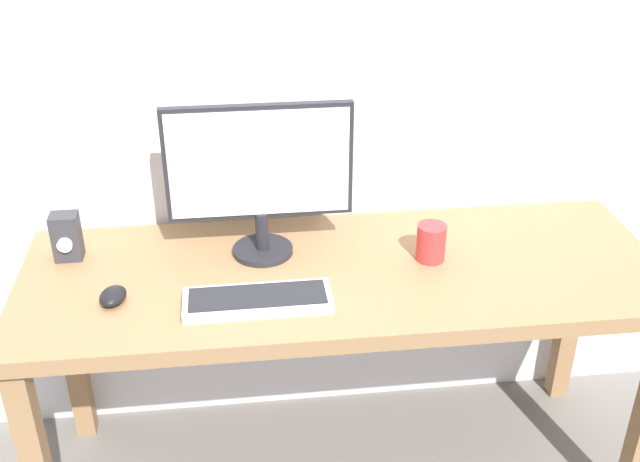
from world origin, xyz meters
The scene contains 6 objects.
desk centered at (0.00, 0.00, 0.65)m, with size 1.74×0.63×0.74m.
monitor centered at (-0.21, 0.12, 0.98)m, with size 0.50×0.17×0.43m.
keyboard_primary centered at (-0.24, -0.15, 0.75)m, with size 0.37×0.13×0.03m.
mouse centered at (-0.60, -0.09, 0.76)m, with size 0.06×0.09×0.04m, color black.
audio_controller centered at (-0.74, 0.14, 0.81)m, with size 0.07×0.07×0.13m.
coffee_mug centered at (0.25, 0.02, 0.79)m, with size 0.08×0.08×0.10m, color red.
Camera 1 is at (-0.27, -1.74, 1.83)m, focal length 42.86 mm.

